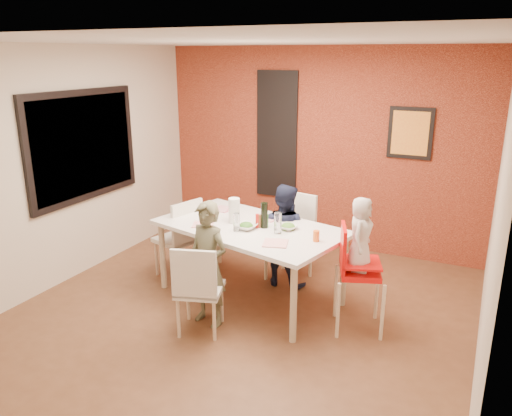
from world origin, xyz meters
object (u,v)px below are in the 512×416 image
at_px(child_near, 208,264).
at_px(toddler, 361,234).
at_px(wine_bottle, 264,215).
at_px(paper_towel_roll, 234,211).
at_px(high_chair, 355,268).
at_px(chair_far, 293,231).
at_px(chair_left, 182,235).
at_px(child_far, 284,235).
at_px(chair_near, 198,286).
at_px(dining_table, 250,232).

distance_m(child_near, toddler, 1.49).
bearing_deg(wine_bottle, paper_towel_roll, 178.52).
bearing_deg(paper_towel_roll, high_chair, -7.58).
relative_size(chair_far, chair_left, 1.05).
xyz_separation_m(chair_far, child_far, (-0.02, -0.25, 0.03)).
bearing_deg(child_far, high_chair, 155.21).
xyz_separation_m(chair_left, child_far, (1.16, 0.35, 0.06)).
xyz_separation_m(child_far, wine_bottle, (-0.04, -0.44, 0.36)).
distance_m(toddler, paper_towel_roll, 1.44).
xyz_separation_m(chair_near, toddler, (1.32, 0.78, 0.47)).
xyz_separation_m(chair_left, wine_bottle, (1.12, -0.09, 0.42)).
height_order(child_far, paper_towel_roll, child_far).
height_order(chair_near, chair_left, chair_left).
distance_m(chair_left, paper_towel_roll, 0.87).
height_order(high_chair, wine_bottle, wine_bottle).
distance_m(high_chair, child_near, 1.42).
distance_m(dining_table, toddler, 1.26).
relative_size(chair_near, paper_towel_roll, 3.32).
distance_m(dining_table, high_chair, 1.22).
height_order(toddler, wine_bottle, toddler).
height_order(child_near, toddler, toddler).
distance_m(chair_near, high_chair, 1.51).
distance_m(wine_bottle, paper_towel_roll, 0.36).
xyz_separation_m(wine_bottle, paper_towel_roll, (-0.36, 0.01, -0.00)).
distance_m(chair_near, chair_left, 1.34).
height_order(chair_far, child_near, child_near).
height_order(dining_table, high_chair, high_chair).
bearing_deg(paper_towel_roll, chair_left, 174.07).
distance_m(chair_far, child_far, 0.25).
bearing_deg(wine_bottle, chair_left, 175.51).
relative_size(child_near, wine_bottle, 4.57).
relative_size(chair_left, paper_towel_roll, 3.53).
bearing_deg(high_chair, dining_table, 62.16).
height_order(chair_far, high_chair, high_chair).
bearing_deg(chair_left, dining_table, 99.93).
xyz_separation_m(high_chair, paper_towel_roll, (-1.40, 0.19, 0.33)).
xyz_separation_m(chair_near, child_far, (0.30, 1.38, 0.09)).
height_order(child_near, paper_towel_roll, child_near).
xyz_separation_m(chair_far, paper_towel_roll, (-0.42, -0.68, 0.40)).
bearing_deg(dining_table, chair_left, 174.03).
bearing_deg(chair_near, paper_towel_roll, -101.19).
xyz_separation_m(child_near, child_far, (0.32, 1.14, -0.03)).
bearing_deg(child_near, wine_bottle, 78.60).
xyz_separation_m(chair_far, high_chair, (0.98, -0.87, 0.07)).
bearing_deg(dining_table, wine_bottle, 4.13).
xyz_separation_m(dining_table, toddler, (1.23, -0.15, 0.22)).
xyz_separation_m(chair_far, child_near, (-0.34, -1.39, 0.06)).
distance_m(chair_far, paper_towel_roll, 0.89).
relative_size(high_chair, wine_bottle, 3.83).
relative_size(chair_left, child_near, 0.77).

